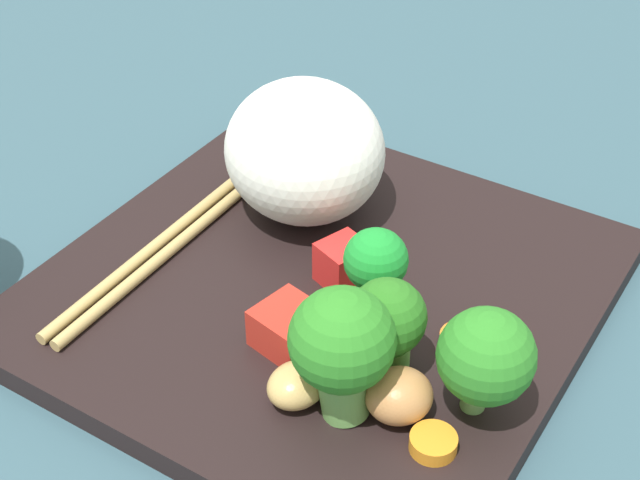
{
  "coord_description": "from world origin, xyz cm",
  "views": [
    {
      "loc": [
        21.05,
        -30.2,
        32.02
      ],
      "look_at": [
        -0.49,
        0.62,
        3.31
      ],
      "focal_mm": 53.24,
      "sensor_mm": 36.0,
      "label": 1
    }
  ],
  "objects_px": {
    "rice_mound": "(305,150)",
    "broccoli_floret_2": "(375,264)",
    "square_plate": "(321,291)",
    "chopstick_pair": "(189,226)",
    "carrot_slice_0": "(458,344)"
  },
  "relations": [
    {
      "from": "rice_mound",
      "to": "broccoli_floret_2",
      "type": "relative_size",
      "value": 1.85
    },
    {
      "from": "square_plate",
      "to": "broccoli_floret_2",
      "type": "distance_m",
      "value": 0.05
    },
    {
      "from": "square_plate",
      "to": "chopstick_pair",
      "type": "height_order",
      "value": "chopstick_pair"
    },
    {
      "from": "chopstick_pair",
      "to": "broccoli_floret_2",
      "type": "bearing_deg",
      "value": 85.46
    },
    {
      "from": "rice_mound",
      "to": "broccoli_floret_2",
      "type": "bearing_deg",
      "value": -34.89
    },
    {
      "from": "rice_mound",
      "to": "chopstick_pair",
      "type": "height_order",
      "value": "rice_mound"
    },
    {
      "from": "rice_mound",
      "to": "carrot_slice_0",
      "type": "xyz_separation_m",
      "value": [
        0.12,
        -0.05,
        -0.03
      ]
    },
    {
      "from": "rice_mound",
      "to": "square_plate",
      "type": "bearing_deg",
      "value": -47.38
    },
    {
      "from": "square_plate",
      "to": "chopstick_pair",
      "type": "bearing_deg",
      "value": -175.93
    },
    {
      "from": "rice_mound",
      "to": "carrot_slice_0",
      "type": "height_order",
      "value": "rice_mound"
    },
    {
      "from": "broccoli_floret_2",
      "to": "carrot_slice_0",
      "type": "height_order",
      "value": "broccoli_floret_2"
    },
    {
      "from": "rice_mound",
      "to": "chopstick_pair",
      "type": "relative_size",
      "value": 0.44
    },
    {
      "from": "square_plate",
      "to": "broccoli_floret_2",
      "type": "relative_size",
      "value": 5.04
    },
    {
      "from": "square_plate",
      "to": "rice_mound",
      "type": "height_order",
      "value": "rice_mound"
    },
    {
      "from": "rice_mound",
      "to": "carrot_slice_0",
      "type": "distance_m",
      "value": 0.14
    }
  ]
}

